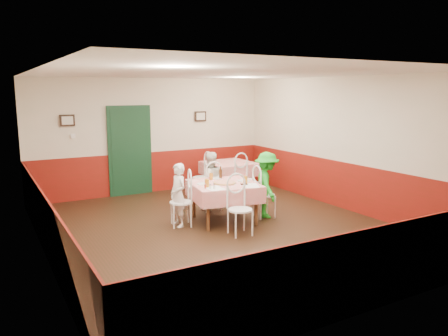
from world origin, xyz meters
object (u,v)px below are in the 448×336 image
beer_bottle (221,173)px  pizza (225,183)px  chair_second_b (245,180)px  diner_left (178,195)px  diner_far (210,181)px  second_table (229,178)px  chair_right (264,195)px  chair_far (211,189)px  chair_left (181,202)px  glass_a (207,183)px  main_table (224,202)px  glass_c (211,176)px  chair_near (240,210)px  glass_b (245,180)px  wallet (244,184)px  diner_right (267,185)px  chair_second_a (202,178)px

beer_bottle → pizza: bearing=-109.7°
chair_second_b → diner_left: bearing=-154.0°
diner_far → second_table: bearing=-127.0°
chair_right → chair_far: 1.20m
chair_left → glass_a: bearing=66.3°
main_table → second_table: (1.31, 2.08, 0.00)m
chair_second_b → glass_c: size_ratio=6.92×
chair_near → glass_a: size_ratio=6.01×
chair_left → glass_b: glass_b is taller
chair_far → wallet: (0.10, -1.17, 0.32)m
main_table → glass_c: (-0.07, 0.40, 0.45)m
beer_bottle → diner_far: bearing=88.9°
chair_near → diner_left: (-0.74, 0.99, 0.14)m
diner_right → chair_near: bearing=144.6°
chair_left → main_table: bearing=95.7°
chair_right → diner_left: size_ratio=0.76×
chair_right → glass_c: bearing=65.3°
pizza → beer_bottle: size_ratio=1.80×
chair_far → chair_near: 1.70m
diner_left → diner_far: diner_far is taller
chair_far → pizza: bearing=83.8°
chair_far → glass_a: (-0.60, -1.01, 0.38)m
pizza → diner_right: 0.92m
chair_near → chair_second_a: (0.71, 2.92, 0.00)m
chair_near → diner_far: (0.30, 1.72, 0.17)m
main_table → wallet: size_ratio=11.09×
beer_bottle → diner_right: diner_right is taller
second_table → wallet: 2.67m
main_table → chair_second_a: bearing=74.9°
second_table → wallet: size_ratio=10.18×
second_table → chair_near: (-1.46, -2.92, 0.08)m
glass_c → diner_far: size_ratio=0.10×
glass_c → glass_b: bearing=-60.1°
chair_far → beer_bottle: (-0.00, -0.43, 0.42)m
chair_right → beer_bottle: 0.98m
beer_bottle → glass_a: bearing=-136.4°
glass_a → diner_left: size_ratio=0.13×
chair_near → glass_a: (-0.31, 0.67, 0.38)m
chair_second_a → beer_bottle: bearing=-16.0°
chair_left → glass_a: size_ratio=6.01×
main_table → glass_a: size_ratio=8.14×
glass_b → diner_left: diner_left is taller
glass_b → wallet: glass_b is taller
diner_left → chair_left: bearing=75.5°
chair_second_a → main_table: bearing=-17.2°
chair_near → pizza: size_ratio=2.19×
chair_left → glass_b: size_ratio=5.98×
chair_right → chair_near: bearing=131.3°
pizza → diner_left: diner_left is taller
chair_second_b → wallet: size_ratio=8.18×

